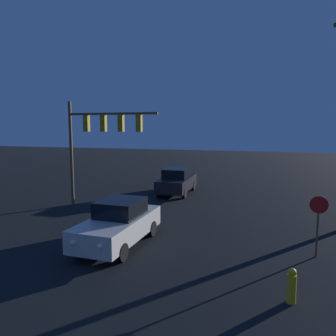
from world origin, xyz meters
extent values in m
cube|color=beige|center=(-1.22, 10.21, 0.71)|extent=(2.00, 4.44, 0.78)
cube|color=black|center=(-1.21, 10.43, 1.41)|extent=(1.61, 1.85, 0.62)
cylinder|color=black|center=(-0.45, 8.82, 0.32)|extent=(0.23, 0.64, 0.63)
cylinder|color=black|center=(-2.11, 8.89, 0.32)|extent=(0.23, 0.64, 0.63)
cylinder|color=black|center=(-0.33, 11.53, 0.32)|extent=(0.23, 0.64, 0.63)
cylinder|color=black|center=(-1.99, 11.60, 0.32)|extent=(0.23, 0.64, 0.63)
sphere|color=#F9EFC6|center=(-0.82, 7.98, 0.79)|extent=(0.18, 0.18, 0.18)
sphere|color=#F9EFC6|center=(-1.81, 8.03, 0.79)|extent=(0.18, 0.18, 0.18)
cube|color=black|center=(-1.54, 20.19, 0.71)|extent=(1.83, 4.38, 0.78)
cube|color=black|center=(-1.54, 19.97, 1.41)|extent=(1.55, 1.79, 0.62)
cylinder|color=black|center=(-2.37, 21.55, 0.32)|extent=(0.20, 0.63, 0.63)
cylinder|color=black|center=(-0.70, 21.54, 0.32)|extent=(0.20, 0.63, 0.63)
cylinder|color=black|center=(-2.38, 18.84, 0.32)|extent=(0.20, 0.63, 0.63)
cylinder|color=black|center=(-0.72, 18.83, 0.32)|extent=(0.20, 0.63, 0.63)
sphere|color=#F9EFC6|center=(-2.03, 22.39, 0.79)|extent=(0.18, 0.18, 0.18)
sphere|color=#F9EFC6|center=(-1.03, 22.39, 0.79)|extent=(0.18, 0.18, 0.18)
cylinder|color=brown|center=(-6.48, 15.36, 2.95)|extent=(0.18, 0.18, 5.89)
cube|color=brown|center=(-3.89, 15.36, 5.19)|extent=(5.18, 0.12, 0.12)
cube|color=#A57F14|center=(-5.45, 15.36, 4.68)|extent=(0.28, 0.28, 0.90)
cylinder|color=orange|center=(-5.45, 15.21, 4.88)|extent=(0.20, 0.02, 0.20)
cube|color=#A57F14|center=(-4.41, 15.36, 4.68)|extent=(0.28, 0.28, 0.90)
cylinder|color=orange|center=(-4.41, 15.21, 4.88)|extent=(0.20, 0.02, 0.20)
cube|color=#A57F14|center=(-3.38, 15.36, 4.68)|extent=(0.28, 0.28, 0.90)
cylinder|color=orange|center=(-3.38, 15.21, 4.88)|extent=(0.20, 0.02, 0.20)
cube|color=#A57F14|center=(-2.34, 15.36, 4.68)|extent=(0.28, 0.28, 0.90)
cylinder|color=orange|center=(-2.34, 15.21, 4.88)|extent=(0.20, 0.02, 0.20)
cylinder|color=brown|center=(5.88, 11.06, 1.08)|extent=(0.07, 0.07, 2.16)
cylinder|color=red|center=(5.88, 11.04, 1.86)|extent=(0.60, 0.03, 0.60)
cylinder|color=gold|center=(4.81, 7.65, 0.38)|extent=(0.24, 0.24, 0.75)
sphere|color=gold|center=(4.81, 7.65, 0.82)|extent=(0.22, 0.22, 0.22)
camera|label=1|loc=(4.00, -0.86, 4.53)|focal=35.00mm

